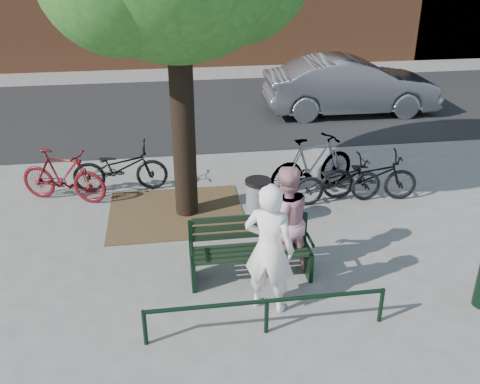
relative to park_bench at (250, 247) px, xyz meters
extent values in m
plane|color=gray|center=(0.00, -0.08, -0.48)|extent=(90.00, 90.00, 0.00)
cube|color=brown|center=(-1.00, 2.12, -0.47)|extent=(2.40, 2.00, 0.02)
cube|color=black|center=(0.00, 8.42, -0.47)|extent=(40.00, 7.00, 0.01)
cube|color=black|center=(-0.84, -0.08, -0.25)|extent=(0.06, 0.52, 0.45)
cube|color=black|center=(-0.84, 0.15, 0.19)|extent=(0.06, 0.06, 0.44)
cylinder|color=black|center=(-0.84, -0.18, 0.15)|extent=(0.04, 0.36, 0.04)
cube|color=black|center=(0.84, -0.08, -0.25)|extent=(0.06, 0.52, 0.45)
cube|color=black|center=(0.84, 0.15, 0.19)|extent=(0.06, 0.06, 0.44)
cylinder|color=black|center=(0.84, -0.18, 0.15)|extent=(0.04, 0.36, 0.04)
cube|color=black|center=(0.00, -0.08, -0.03)|extent=(1.64, 0.46, 0.04)
cube|color=black|center=(0.00, 0.15, 0.26)|extent=(1.64, 0.03, 0.47)
cylinder|color=black|center=(-1.50, -1.28, -0.23)|extent=(0.06, 0.06, 0.50)
cylinder|color=black|center=(0.00, -1.28, -0.23)|extent=(0.06, 0.06, 0.50)
cylinder|color=black|center=(1.50, -1.28, -0.23)|extent=(0.06, 0.06, 0.50)
cylinder|color=black|center=(0.00, -1.28, 0.00)|extent=(3.00, 0.06, 0.06)
cylinder|color=black|center=(-0.80, 2.12, 1.42)|extent=(0.40, 0.40, 3.80)
imported|color=white|center=(0.12, -0.78, 0.44)|extent=(0.79, 0.69, 1.83)
imported|color=#C6888E|center=(0.52, 0.07, 0.36)|extent=(0.93, 0.79, 1.68)
cylinder|color=gray|center=(0.36, 1.39, -0.06)|extent=(0.40, 0.40, 0.84)
cylinder|color=black|center=(0.36, 1.39, 0.39)|extent=(0.44, 0.44, 0.06)
imported|color=black|center=(-2.02, 3.26, 0.00)|extent=(1.83, 0.67, 0.96)
imported|color=#500B0F|center=(-3.04, 2.95, 0.03)|extent=(1.75, 1.05, 1.02)
imported|color=black|center=(2.00, 2.12, -0.03)|extent=(1.73, 0.69, 0.89)
imported|color=gray|center=(1.64, 2.64, 0.09)|extent=(1.97, 1.17, 1.14)
imported|color=black|center=(2.64, 2.19, -0.01)|extent=(1.85, 0.90, 0.93)
imported|color=slate|center=(4.06, 7.50, 0.31)|extent=(4.79, 1.76, 1.57)
camera|label=1|loc=(-1.11, -6.51, 4.05)|focal=40.00mm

